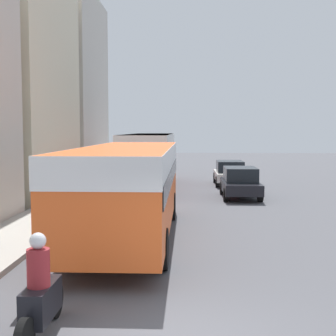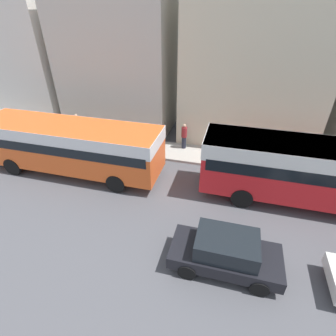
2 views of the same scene
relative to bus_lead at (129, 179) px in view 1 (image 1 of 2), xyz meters
The scene contains 8 objects.
building_far_terrace 12.69m from the bus_lead, 129.15° to the left, with size 5.68×8.58×13.22m.
building_end_row 20.64m from the bus_lead, 111.00° to the left, with size 5.29×8.96×12.51m.
bus_lead is the anchor object (origin of this frame).
bus_following 12.56m from the bus_lead, 91.82° to the left, with size 2.53×10.69×3.06m.
motorcycle_behind_lead 6.95m from the bus_lead, 94.49° to the right, with size 0.38×2.24×1.73m.
car_crossing 9.82m from the bus_lead, 63.66° to the left, with size 1.80×3.89×1.50m.
car_far_curb 14.75m from the bus_lead, 73.03° to the left, with size 1.82×3.82×1.45m.
pedestrian_walking_away 6.85m from the bus_lead, 126.37° to the left, with size 0.35×0.35×1.65m.
Camera 1 is at (0.19, -6.73, 3.33)m, focal length 50.00 mm.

